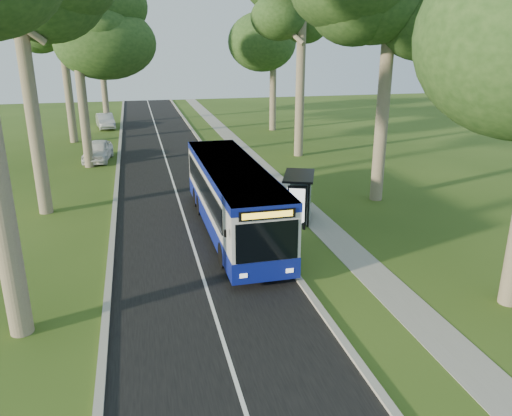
# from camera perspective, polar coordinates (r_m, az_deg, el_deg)

# --- Properties ---
(ground) EXTENTS (120.00, 120.00, 0.00)m
(ground) POSITION_cam_1_polar(r_m,az_deg,el_deg) (21.49, 2.66, -5.14)
(ground) COLOR #2D4816
(ground) RESTS_ON ground
(road) EXTENTS (7.00, 100.00, 0.02)m
(road) POSITION_cam_1_polar(r_m,az_deg,el_deg) (30.19, -9.09, 1.74)
(road) COLOR black
(road) RESTS_ON ground
(kerb_east) EXTENTS (0.25, 100.00, 0.12)m
(kerb_east) POSITION_cam_1_polar(r_m,az_deg,el_deg) (30.62, -2.56, 2.30)
(kerb_east) COLOR #9E9B93
(kerb_east) RESTS_ON ground
(kerb_west) EXTENTS (0.25, 100.00, 0.12)m
(kerb_west) POSITION_cam_1_polar(r_m,az_deg,el_deg) (30.14, -15.73, 1.34)
(kerb_west) COLOR #9E9B93
(kerb_west) RESTS_ON ground
(centre_line) EXTENTS (0.12, 100.00, 0.00)m
(centre_line) POSITION_cam_1_polar(r_m,az_deg,el_deg) (30.19, -9.09, 1.77)
(centre_line) COLOR white
(centre_line) RESTS_ON road
(footpath) EXTENTS (1.50, 100.00, 0.02)m
(footpath) POSITION_cam_1_polar(r_m,az_deg,el_deg) (31.33, 2.83, 2.58)
(footpath) COLOR gray
(footpath) RESTS_ON ground
(bus) EXTENTS (2.67, 12.26, 3.24)m
(bus) POSITION_cam_1_polar(r_m,az_deg,el_deg) (23.22, -2.70, 1.13)
(bus) COLOR silver
(bus) RESTS_ON ground
(bus_stop_sign) EXTENTS (0.16, 0.30, 2.23)m
(bus_stop_sign) POSITION_cam_1_polar(r_m,az_deg,el_deg) (21.20, 3.36, -1.39)
(bus_stop_sign) COLOR gray
(bus_stop_sign) RESTS_ON ground
(bus_shelter) EXTENTS (2.35, 3.04, 2.31)m
(bus_shelter) POSITION_cam_1_polar(r_m,az_deg,el_deg) (24.82, 5.47, 2.08)
(bus_shelter) COLOR black
(bus_shelter) RESTS_ON ground
(litter_bin) EXTENTS (0.55, 0.55, 0.96)m
(litter_bin) POSITION_cam_1_polar(r_m,az_deg,el_deg) (26.49, 1.52, 0.66)
(litter_bin) COLOR black
(litter_bin) RESTS_ON ground
(car_white) EXTENTS (2.35, 4.66, 1.52)m
(car_white) POSITION_cam_1_polar(r_m,az_deg,el_deg) (39.66, -17.63, 6.26)
(car_white) COLOR white
(car_white) RESTS_ON ground
(car_silver) EXTENTS (2.21, 4.67, 1.48)m
(car_silver) POSITION_cam_1_polar(r_m,az_deg,el_deg) (54.70, -16.84, 9.50)
(car_silver) COLOR #B0B3B8
(car_silver) RESTS_ON ground
(tree_west_c) EXTENTS (5.20, 5.20, 14.05)m
(tree_west_c) POSITION_cam_1_polar(r_m,az_deg,el_deg) (37.06, -20.20, 20.29)
(tree_west_c) COLOR #7A6B56
(tree_west_c) RESTS_ON ground
(tree_west_d) EXTENTS (5.20, 5.20, 15.88)m
(tree_west_d) POSITION_cam_1_polar(r_m,az_deg,el_deg) (47.27, -21.71, 21.16)
(tree_west_d) COLOR #7A6B56
(tree_west_d) RESTS_ON ground
(tree_west_e) EXTENTS (5.20, 5.20, 13.71)m
(tree_west_e) POSITION_cam_1_polar(r_m,az_deg,el_deg) (56.95, -17.59, 19.32)
(tree_west_e) COLOR #7A6B56
(tree_west_e) RESTS_ON ground
(tree_east_d) EXTENTS (5.20, 5.20, 13.95)m
(tree_east_d) POSITION_cam_1_polar(r_m,az_deg,el_deg) (50.75, 2.03, 20.50)
(tree_east_d) COLOR #7A6B56
(tree_east_d) RESTS_ON ground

